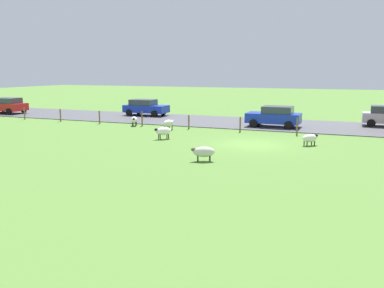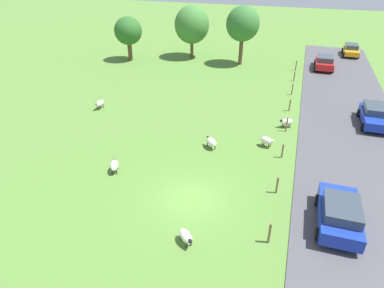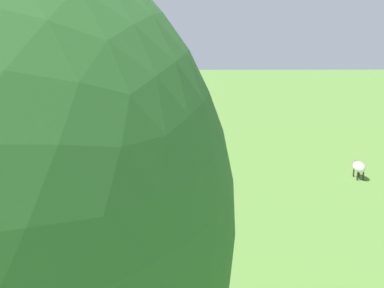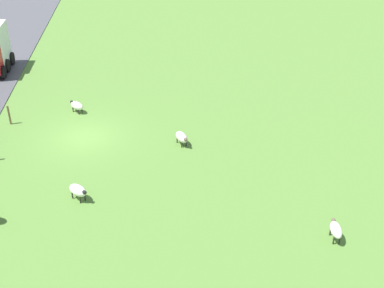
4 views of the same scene
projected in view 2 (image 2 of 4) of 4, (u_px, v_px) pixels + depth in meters
ground_plane at (191, 199)px, 19.56m from camera, size 160.00×160.00×0.00m
road_strip at (371, 236)px, 17.00m from camera, size 8.00×80.00×0.06m
sheep_0 at (287, 122)px, 27.21m from camera, size 1.16×0.88×0.77m
sheep_1 at (114, 165)px, 21.76m from camera, size 0.91×1.25×0.75m
sheep_2 at (211, 142)px, 24.32m from camera, size 1.14×1.13×0.81m
sheep_3 at (186, 236)px, 16.38m from camera, size 1.08×1.07×0.72m
sheep_4 at (267, 141)px, 24.49m from camera, size 1.10×0.83×0.80m
sheep_5 at (100, 103)px, 30.41m from camera, size 0.53×1.17×0.78m
tree_0 at (192, 25)px, 43.24m from camera, size 4.51×4.51×6.67m
tree_1 at (243, 24)px, 40.10m from camera, size 4.03×4.03×7.07m
tree_2 at (128, 31)px, 42.37m from camera, size 3.52×3.52×5.50m
fence_post_0 at (269, 233)px, 16.34m from camera, size 0.12×0.12×1.25m
fence_post_1 at (277, 185)px, 19.78m from camera, size 0.12×0.12×1.13m
fence_post_2 at (283, 151)px, 23.19m from camera, size 0.12×0.12×1.09m
fence_post_3 at (287, 125)px, 26.57m from camera, size 0.12×0.12×1.21m
fence_post_4 at (290, 105)px, 30.00m from camera, size 0.12×0.12×1.12m
fence_post_5 at (292, 89)px, 33.40m from camera, size 0.12×0.12×1.14m
fence_post_6 at (294, 76)px, 36.81m from camera, size 0.12×0.12×1.11m
fence_post_7 at (296, 66)px, 40.20m from camera, size 0.12×0.12×1.17m
car_1 at (340, 213)px, 17.16m from camera, size 2.22×4.22×1.65m
car_2 at (324, 62)px, 40.37m from camera, size 2.22×4.40×1.63m
car_3 at (351, 50)px, 45.62m from camera, size 2.04×4.07×1.49m
car_4 at (375, 115)px, 27.41m from camera, size 2.17×4.36×1.60m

